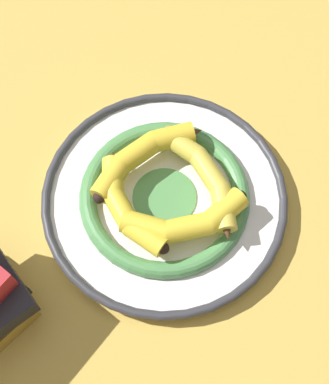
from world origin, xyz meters
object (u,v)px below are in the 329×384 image
object	(u,v)px
decorative_bowl	(164,198)
banana_c	(205,177)
banana_a	(125,206)
banana_d	(143,155)
banana_b	(184,222)

from	to	relation	value
decorative_bowl	banana_c	xyz separation A→B (m)	(-0.03, 0.06, 0.04)
banana_c	banana_a	bearing A→B (deg)	82.46
decorative_bowl	banana_d	distance (m)	0.07
decorative_bowl	banana_a	world-z (taller)	banana_a
banana_a	banana_b	world-z (taller)	banana_b
decorative_bowl	banana_a	xyz separation A→B (m)	(0.04, -0.05, 0.04)
banana_a	banana_c	distance (m)	0.13
banana_b	banana_c	world-z (taller)	banana_b
banana_c	banana_d	bearing A→B (deg)	39.63
banana_a	banana_b	size ratio (longest dim) A/B	0.81
banana_d	decorative_bowl	bearing A→B (deg)	82.84
banana_a	banana_d	distance (m)	0.09
banana_b	banana_d	xyz separation A→B (m)	(-0.09, -0.08, 0.00)
decorative_bowl	banana_a	bearing A→B (deg)	-50.56
banana_d	banana_b	bearing A→B (deg)	80.50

